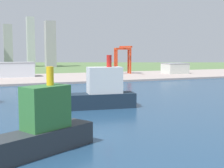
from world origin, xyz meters
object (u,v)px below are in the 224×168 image
container_barge (40,129)px  warehouse_annex (175,68)px  warehouse_main (14,69)px  port_crane_red (123,54)px  cargo_ship (94,94)px

container_barge → warehouse_annex: bearing=51.2°
warehouse_main → port_crane_red: bearing=-1.1°
warehouse_main → warehouse_annex: (242.44, -23.21, -1.93)m
cargo_ship → warehouse_main: bearing=97.9°
cargo_ship → port_crane_red: size_ratio=1.47×
container_barge → port_crane_red: 380.98m
cargo_ship → warehouse_annex: size_ratio=1.88×
container_barge → warehouse_main: container_barge is taller
cargo_ship → container_barge: (-48.47, -84.59, -0.73)m
cargo_ship → container_barge: size_ratio=1.34×
container_barge → warehouse_main: size_ratio=0.92×
container_barge → warehouse_main: (13.09, 340.59, 2.99)m
cargo_ship → warehouse_annex: bearing=48.3°
warehouse_annex → cargo_ship: bearing=-131.7°
port_crane_red → warehouse_annex: bearing=-14.1°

